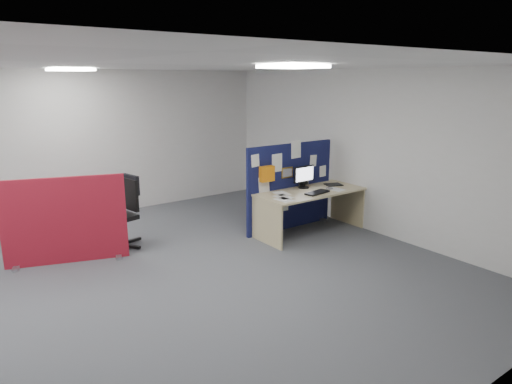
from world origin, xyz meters
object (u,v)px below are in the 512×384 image
navy_divider (289,186)px  red_divider (65,221)px  main_desk (308,200)px  office_chair (124,207)px  monitor_main (304,176)px

navy_divider → red_divider: size_ratio=1.13×
red_divider → main_desk: bearing=2.7°
office_chair → monitor_main: bearing=-33.5°
office_chair → red_divider: bearing=179.4°
main_desk → monitor_main: (0.04, 0.16, 0.38)m
monitor_main → navy_divider: bearing=127.4°
navy_divider → red_divider: 3.58m
main_desk → red_divider: red_divider is taller
monitor_main → office_chair: bearing=157.1°
navy_divider → monitor_main: bearing=-50.5°
monitor_main → red_divider: red_divider is taller
navy_divider → monitor_main: size_ratio=4.16×
navy_divider → red_divider: bearing=169.4°
monitor_main → main_desk: bearing=-105.4°
navy_divider → office_chair: size_ratio=1.66×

